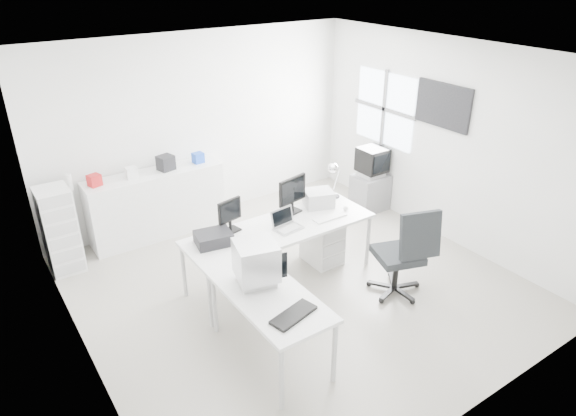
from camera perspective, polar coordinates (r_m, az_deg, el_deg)
floor at (r=6.52m, az=1.00°, el=-8.55°), size 5.00×5.00×0.01m
ceiling at (r=5.43m, az=1.24°, el=16.48°), size 5.00×5.00×0.01m
back_wall at (r=7.88m, az=-9.59°, el=8.78°), size 5.00×0.02×2.80m
left_wall at (r=4.97m, az=-23.16°, el=-3.93°), size 0.02×5.00×2.80m
right_wall at (r=7.47m, az=17.08°, el=7.00°), size 0.02×5.00×2.80m
window at (r=8.16m, az=10.67°, el=10.77°), size 0.02×1.20×1.10m
wall_picture at (r=7.37m, az=16.84°, el=10.86°), size 0.04×0.90×0.60m
main_desk at (r=6.44m, az=-0.84°, el=-5.07°), size 2.40×0.80×0.75m
side_desk at (r=5.30m, az=-1.94°, el=-12.91°), size 0.70×1.40×0.75m
drawer_pedestal at (r=6.86m, az=3.82°, el=-3.70°), size 0.40×0.50×0.60m
inkjet_printer at (r=5.93m, az=-8.28°, el=-3.33°), size 0.45×0.38×0.14m
lcd_monitor_small at (r=6.10m, az=-6.48°, el=-0.92°), size 0.35×0.24×0.40m
lcd_monitor_large at (r=6.50m, az=0.48°, el=1.38°), size 0.48×0.27×0.47m
laptop at (r=6.15m, az=0.04°, el=-1.42°), size 0.39×0.40×0.23m
white_keyboard at (r=6.48m, az=4.67°, el=-1.03°), size 0.46×0.14×0.02m
white_mouse at (r=6.68m, az=6.42°, el=-0.03°), size 0.06×0.06×0.06m
laser_printer at (r=6.75m, az=3.41°, el=1.10°), size 0.45×0.42×0.21m
desk_lamp at (r=6.95m, az=5.34°, el=3.20°), size 0.22×0.22×0.53m
crt_monitor at (r=5.13m, az=-3.55°, el=-6.35°), size 0.45×0.45×0.42m
black_keyboard at (r=4.80m, az=0.61°, el=-11.80°), size 0.50×0.29×0.03m
office_chair at (r=6.23m, az=12.14°, el=-4.66°), size 0.85×0.85×1.16m
tv_cabinet at (r=8.37m, az=9.09°, el=1.73°), size 0.53×0.44×0.58m
crt_tv at (r=8.17m, az=9.34°, el=5.02°), size 0.50×0.48×0.45m
sideboard at (r=7.67m, az=-14.35°, el=0.45°), size 1.95×0.49×0.97m
clutter_box_a at (r=7.25m, az=-20.71°, el=2.89°), size 0.19×0.18×0.16m
clutter_box_b at (r=7.37m, az=-17.00°, el=3.81°), size 0.15×0.13×0.15m
clutter_box_c at (r=7.50m, az=-13.43°, el=4.91°), size 0.25×0.24×0.21m
clutter_box_d at (r=7.68m, az=-9.96°, el=5.52°), size 0.16×0.15×0.15m
clutter_bottle at (r=7.22m, az=-23.10°, el=2.65°), size 0.07×0.07×0.22m
filing_cabinet at (r=7.18m, az=-24.02°, el=-2.25°), size 0.40×0.47×1.14m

